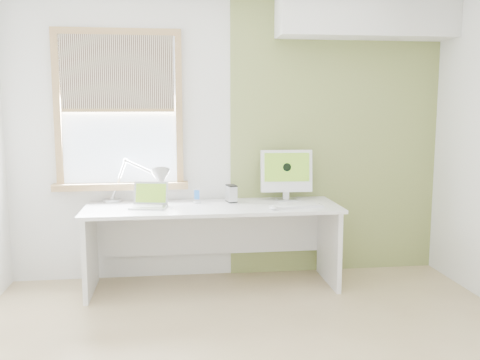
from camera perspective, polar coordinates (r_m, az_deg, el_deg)
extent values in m
cube|color=white|center=(4.88, -1.06, 4.66)|extent=(4.00, 0.02, 2.60)
cube|color=white|center=(1.46, 14.15, -3.87)|extent=(4.00, 0.02, 2.60)
cube|color=olive|center=(5.07, 10.31, 4.66)|extent=(2.00, 0.02, 2.60)
cube|color=white|center=(5.03, 13.52, 17.11)|extent=(1.60, 0.40, 0.42)
cube|color=olive|center=(4.91, -19.20, 7.15)|extent=(0.06, 0.06, 1.42)
cube|color=olive|center=(4.81, -6.64, 7.53)|extent=(0.06, 0.06, 1.42)
cube|color=olive|center=(4.87, -13.26, 15.40)|extent=(1.00, 0.06, 0.06)
cube|color=olive|center=(4.86, -12.76, -0.65)|extent=(1.20, 0.14, 0.06)
cube|color=#D1E2F9|center=(4.85, -12.97, 7.39)|extent=(1.00, 0.01, 1.30)
cube|color=beige|center=(4.81, -13.15, 11.25)|extent=(0.98, 0.02, 0.65)
cube|color=olive|center=(4.81, -13.02, 7.38)|extent=(0.98, 0.03, 0.03)
cube|color=white|center=(4.57, -2.99, -3.00)|extent=(2.20, 0.70, 0.03)
cube|color=white|center=(4.69, -15.96, -7.58)|extent=(0.04, 0.64, 0.70)
cube|color=white|center=(4.84, 9.63, -6.90)|extent=(0.04, 0.64, 0.70)
cube|color=white|center=(4.93, -3.25, -5.31)|extent=(2.08, 0.02, 0.48)
cylinder|color=#B9BBBE|center=(4.90, -13.68, -2.14)|extent=(0.21, 0.21, 0.02)
sphere|color=#B9BBBE|center=(4.89, -13.69, -1.94)|extent=(0.06, 0.06, 0.05)
cylinder|color=#B9BBBE|center=(4.84, -13.01, 0.04)|extent=(0.16, 0.08, 0.36)
sphere|color=#B9BBBE|center=(4.79, -12.32, 2.07)|extent=(0.06, 0.06, 0.04)
cylinder|color=#B9BBBE|center=(4.71, -10.66, 1.32)|extent=(0.30, 0.17, 0.14)
sphere|color=#B9BBBE|center=(4.64, -8.95, 0.55)|extent=(0.05, 0.05, 0.04)
cone|color=#B9BBBE|center=(4.64, -8.60, 0.18)|extent=(0.20, 0.24, 0.22)
cube|color=#B9BBBE|center=(4.53, -9.91, -2.91)|extent=(0.33, 0.26, 0.02)
cube|color=#B2B5B7|center=(4.53, -9.91, -2.79)|extent=(0.27, 0.17, 0.00)
cube|color=#B9BBBE|center=(4.61, -9.63, -1.39)|extent=(0.30, 0.12, 0.19)
cube|color=#547C1A|center=(4.60, -9.65, -1.40)|extent=(0.27, 0.10, 0.16)
cylinder|color=#B9BBBE|center=(4.70, -4.69, -2.39)|extent=(0.09, 0.09, 0.02)
cube|color=#B9BBBE|center=(4.69, -4.70, -1.59)|extent=(0.06, 0.02, 0.11)
cube|color=#194C99|center=(4.68, -4.71, -1.60)|extent=(0.04, 0.01, 0.08)
cube|color=#B9BBBE|center=(4.72, -0.93, -1.48)|extent=(0.10, 0.13, 0.16)
cube|color=black|center=(4.71, -0.93, -0.61)|extent=(0.10, 0.13, 0.01)
cube|color=black|center=(4.73, -0.93, -2.34)|extent=(0.10, 0.13, 0.01)
cube|color=#B9BBBE|center=(4.84, 5.06, -2.13)|extent=(0.18, 0.16, 0.01)
cube|color=#B9BBBE|center=(4.85, 5.01, -1.14)|extent=(0.06, 0.02, 0.15)
cube|color=white|center=(4.82, 5.06, 0.98)|extent=(0.47, 0.10, 0.39)
cube|color=#547C1A|center=(4.79, 5.12, 1.40)|extent=(0.41, 0.04, 0.26)
cylinder|color=black|center=(4.79, 5.13, 1.39)|extent=(0.08, 0.01, 0.08)
cube|color=white|center=(4.52, 6.19, -2.85)|extent=(0.46, 0.16, 0.02)
cube|color=white|center=(4.52, 6.19, -2.74)|extent=(0.42, 0.13, 0.00)
ellipsoid|color=white|center=(4.40, 3.64, -3.03)|extent=(0.08, 0.11, 0.03)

